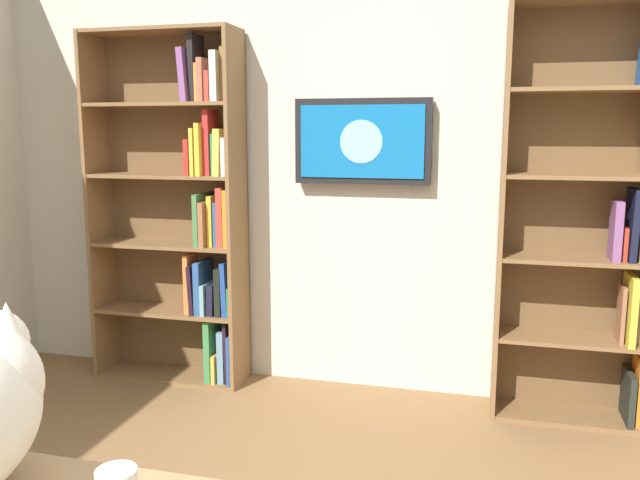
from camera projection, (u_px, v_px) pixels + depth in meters
The scene contains 4 objects.
wall_back at pixel (367, 151), 3.58m from camera, with size 4.52×0.06×2.70m, color beige.
bookshelf_left at pixel (609, 219), 3.16m from camera, with size 0.83×0.28×2.07m.
bookshelf_right at pixel (187, 212), 3.73m from camera, with size 0.90×0.28×2.01m.
wall_mounted_tv at pixel (362, 142), 3.49m from camera, with size 0.74×0.07×0.46m.
Camera 1 is at (-0.67, 1.33, 1.46)m, focal length 36.36 mm.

